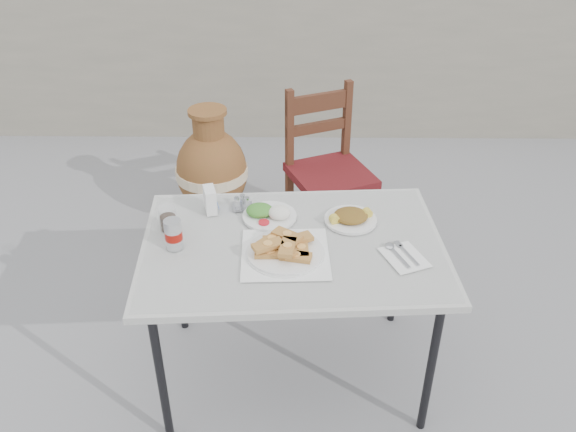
{
  "coord_description": "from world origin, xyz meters",
  "views": [
    {
      "loc": [
        0.14,
        -1.99,
        2.09
      ],
      "look_at": [
        0.12,
        -0.01,
        0.81
      ],
      "focal_mm": 38.0,
      "sensor_mm": 36.0,
      "label": 1
    }
  ],
  "objects_px": {
    "salad_rice_plate": "(269,213)",
    "terracotta_urn": "(212,172)",
    "pide_plate": "(285,248)",
    "condiment_caddy": "(242,204)",
    "cola_glass": "(168,220)",
    "cafe_table": "(293,253)",
    "chair": "(328,170)",
    "napkin_holder": "(210,200)",
    "salad_chopped_plate": "(351,217)",
    "soda_can": "(173,234)"
  },
  "relations": [
    {
      "from": "salad_chopped_plate",
      "to": "cola_glass",
      "type": "distance_m",
      "value": 0.74
    },
    {
      "from": "napkin_holder",
      "to": "chair",
      "type": "distance_m",
      "value": 1.01
    },
    {
      "from": "cafe_table",
      "to": "chair",
      "type": "xyz_separation_m",
      "value": [
        0.19,
        1.03,
        -0.19
      ]
    },
    {
      "from": "soda_can",
      "to": "condiment_caddy",
      "type": "xyz_separation_m",
      "value": [
        0.24,
        0.29,
        -0.04
      ]
    },
    {
      "from": "chair",
      "to": "salad_rice_plate",
      "type": "bearing_deg",
      "value": -131.85
    },
    {
      "from": "cola_glass",
      "to": "terracotta_urn",
      "type": "height_order",
      "value": "cola_glass"
    },
    {
      "from": "napkin_holder",
      "to": "cafe_table",
      "type": "bearing_deg",
      "value": -49.05
    },
    {
      "from": "cafe_table",
      "to": "napkin_holder",
      "type": "xyz_separation_m",
      "value": [
        -0.35,
        0.23,
        0.1
      ]
    },
    {
      "from": "cola_glass",
      "to": "condiment_caddy",
      "type": "height_order",
      "value": "cola_glass"
    },
    {
      "from": "cola_glass",
      "to": "napkin_holder",
      "type": "distance_m",
      "value": 0.21
    },
    {
      "from": "cola_glass",
      "to": "condiment_caddy",
      "type": "distance_m",
      "value": 0.33
    },
    {
      "from": "pide_plate",
      "to": "salad_rice_plate",
      "type": "xyz_separation_m",
      "value": [
        -0.07,
        0.25,
        -0.01
      ]
    },
    {
      "from": "cola_glass",
      "to": "napkin_holder",
      "type": "relative_size",
      "value": 0.96
    },
    {
      "from": "salad_chopped_plate",
      "to": "condiment_caddy",
      "type": "relative_size",
      "value": 2.35
    },
    {
      "from": "soda_can",
      "to": "condiment_caddy",
      "type": "bearing_deg",
      "value": 50.07
    },
    {
      "from": "pide_plate",
      "to": "cola_glass",
      "type": "bearing_deg",
      "value": 160.62
    },
    {
      "from": "pide_plate",
      "to": "chair",
      "type": "bearing_deg",
      "value": 78.86
    },
    {
      "from": "napkin_holder",
      "to": "condiment_caddy",
      "type": "relative_size",
      "value": 1.16
    },
    {
      "from": "chair",
      "to": "terracotta_urn",
      "type": "relative_size",
      "value": 1.23
    },
    {
      "from": "terracotta_urn",
      "to": "napkin_holder",
      "type": "bearing_deg",
      "value": -82.17
    },
    {
      "from": "napkin_holder",
      "to": "soda_can",
      "type": "bearing_deg",
      "value": -127.8
    },
    {
      "from": "soda_can",
      "to": "napkin_holder",
      "type": "xyz_separation_m",
      "value": [
        0.11,
        0.26,
        -0.01
      ]
    },
    {
      "from": "cafe_table",
      "to": "condiment_caddy",
      "type": "distance_m",
      "value": 0.34
    },
    {
      "from": "condiment_caddy",
      "to": "salad_chopped_plate",
      "type": "bearing_deg",
      "value": -12.0
    },
    {
      "from": "salad_chopped_plate",
      "to": "soda_can",
      "type": "bearing_deg",
      "value": -164.6
    },
    {
      "from": "salad_rice_plate",
      "to": "condiment_caddy",
      "type": "xyz_separation_m",
      "value": [
        -0.11,
        0.07,
        -0.0
      ]
    },
    {
      "from": "salad_rice_plate",
      "to": "terracotta_urn",
      "type": "relative_size",
      "value": 0.3
    },
    {
      "from": "cafe_table",
      "to": "napkin_holder",
      "type": "bearing_deg",
      "value": 146.42
    },
    {
      "from": "cafe_table",
      "to": "condiment_caddy",
      "type": "bearing_deg",
      "value": 130.27
    },
    {
      "from": "napkin_holder",
      "to": "condiment_caddy",
      "type": "bearing_deg",
      "value": -5.33
    },
    {
      "from": "cafe_table",
      "to": "chair",
      "type": "bearing_deg",
      "value": 79.59
    },
    {
      "from": "salad_chopped_plate",
      "to": "napkin_holder",
      "type": "bearing_deg",
      "value": 172.92
    },
    {
      "from": "salad_rice_plate",
      "to": "napkin_holder",
      "type": "xyz_separation_m",
      "value": [
        -0.25,
        0.05,
        0.03
      ]
    },
    {
      "from": "napkin_holder",
      "to": "condiment_caddy",
      "type": "xyz_separation_m",
      "value": [
        0.13,
        0.02,
        -0.03
      ]
    },
    {
      "from": "salad_rice_plate",
      "to": "condiment_caddy",
      "type": "height_order",
      "value": "condiment_caddy"
    },
    {
      "from": "napkin_holder",
      "to": "chair",
      "type": "xyz_separation_m",
      "value": [
        0.54,
        0.8,
        -0.29
      ]
    },
    {
      "from": "salad_chopped_plate",
      "to": "cola_glass",
      "type": "bearing_deg",
      "value": -174.77
    },
    {
      "from": "cola_glass",
      "to": "pide_plate",
      "type": "bearing_deg",
      "value": -19.38
    },
    {
      "from": "cafe_table",
      "to": "chair",
      "type": "height_order",
      "value": "chair"
    },
    {
      "from": "soda_can",
      "to": "napkin_holder",
      "type": "bearing_deg",
      "value": 67.68
    },
    {
      "from": "pide_plate",
      "to": "terracotta_urn",
      "type": "distance_m",
      "value": 1.44
    },
    {
      "from": "salad_rice_plate",
      "to": "napkin_holder",
      "type": "relative_size",
      "value": 2.11
    },
    {
      "from": "condiment_caddy",
      "to": "chair",
      "type": "relative_size",
      "value": 0.1
    },
    {
      "from": "pide_plate",
      "to": "condiment_caddy",
      "type": "height_order",
      "value": "pide_plate"
    },
    {
      "from": "pide_plate",
      "to": "salad_rice_plate",
      "type": "height_order",
      "value": "pide_plate"
    },
    {
      "from": "soda_can",
      "to": "salad_rice_plate",
      "type": "bearing_deg",
      "value": 30.94
    },
    {
      "from": "soda_can",
      "to": "cola_glass",
      "type": "xyz_separation_m",
      "value": [
        -0.04,
        0.12,
        -0.02
      ]
    },
    {
      "from": "soda_can",
      "to": "cafe_table",
      "type": "bearing_deg",
      "value": 4.1
    },
    {
      "from": "salad_rice_plate",
      "to": "salad_chopped_plate",
      "type": "distance_m",
      "value": 0.34
    },
    {
      "from": "soda_can",
      "to": "condiment_caddy",
      "type": "distance_m",
      "value": 0.37
    }
  ]
}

